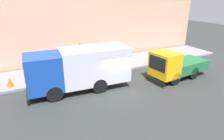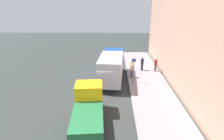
# 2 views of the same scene
# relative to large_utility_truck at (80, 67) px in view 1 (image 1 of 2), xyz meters

# --- Properties ---
(ground) EXTENTS (80.00, 80.00, 0.00)m
(ground) POSITION_rel_large_utility_truck_xyz_m (-1.13, -2.51, -1.79)
(ground) COLOR #2F3333
(sidewalk) EXTENTS (4.30, 30.00, 0.18)m
(sidewalk) POSITION_rel_large_utility_truck_xyz_m (4.02, -2.51, -1.71)
(sidewalk) COLOR gray
(sidewalk) RESTS_ON ground
(large_utility_truck) EXTENTS (2.88, 7.63, 3.17)m
(large_utility_truck) POSITION_rel_large_utility_truck_xyz_m (0.00, 0.00, 0.00)
(large_utility_truck) COLOR #1640A3
(large_utility_truck) RESTS_ON ground
(small_flatbed_truck) EXTENTS (2.55, 5.60, 2.50)m
(small_flatbed_truck) POSITION_rel_large_utility_truck_xyz_m (-1.60, -7.83, -0.61)
(small_flatbed_truck) COLOR #F2B212
(small_flatbed_truck) RESTS_ON ground
(pedestrian_walking) EXTENTS (0.41, 0.41, 1.72)m
(pedestrian_walking) POSITION_rel_large_utility_truck_xyz_m (5.59, 2.67, -0.71)
(pedestrian_walking) COLOR brown
(pedestrian_walking) RESTS_ON sidewalk
(pedestrian_standing) EXTENTS (0.38, 0.38, 1.69)m
(pedestrian_standing) POSITION_rel_large_utility_truck_xyz_m (2.32, 0.47, -0.72)
(pedestrian_standing) COLOR #3E3C50
(pedestrian_standing) RESTS_ON sidewalk
(pedestrian_third) EXTENTS (0.53, 0.53, 1.77)m
(pedestrian_third) POSITION_rel_large_utility_truck_xyz_m (3.89, 2.96, -0.68)
(pedestrian_third) COLOR black
(pedestrian_third) RESTS_ON sidewalk
(traffic_cone_orange) EXTENTS (0.51, 0.51, 0.73)m
(traffic_cone_orange) POSITION_rel_large_utility_truck_xyz_m (2.68, 4.74, -1.25)
(traffic_cone_orange) COLOR orange
(traffic_cone_orange) RESTS_ON sidewalk
(street_sign_post) EXTENTS (0.44, 0.08, 2.79)m
(street_sign_post) POSITION_rel_large_utility_truck_xyz_m (2.37, -0.88, 0.02)
(street_sign_post) COLOR #4C5156
(street_sign_post) RESTS_ON sidewalk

